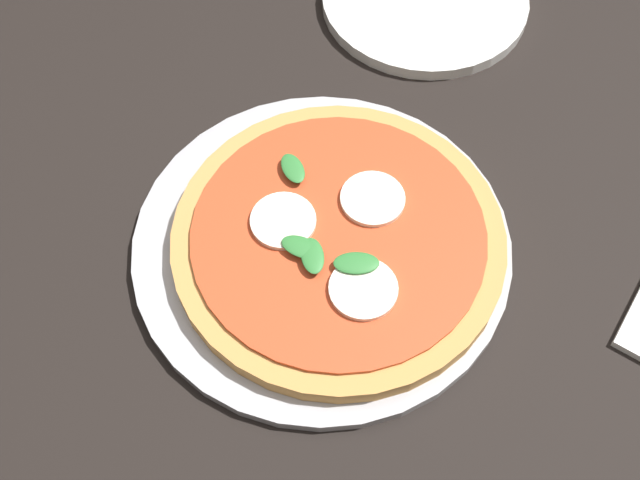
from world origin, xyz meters
TOP-DOWN VIEW (x-y plane):
  - ground_plane at (0.00, 0.00)m, footprint 6.00×6.00m
  - dining_table at (0.00, 0.00)m, footprint 1.23×1.00m
  - serving_tray at (-0.00, -0.03)m, footprint 0.35×0.35m
  - pizza at (0.01, -0.02)m, footprint 0.30×0.30m

SIDE VIEW (x-z plane):
  - ground_plane at x=0.00m, z-range 0.00..0.00m
  - dining_table at x=0.00m, z-range 0.28..1.05m
  - serving_tray at x=0.00m, z-range 0.77..0.78m
  - pizza at x=0.01m, z-range 0.78..0.81m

